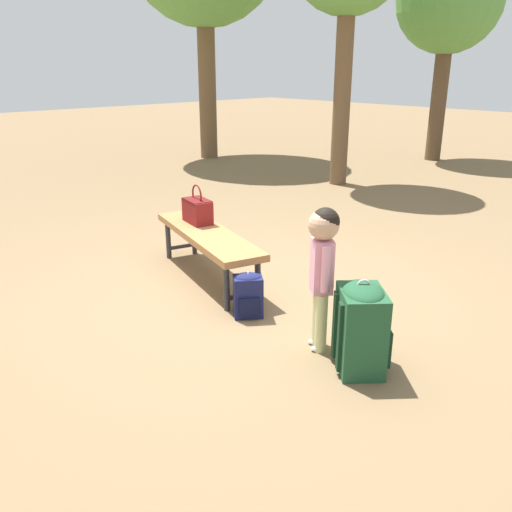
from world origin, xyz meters
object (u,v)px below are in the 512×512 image
Objects in this scene: park_bench at (208,238)px; tree_far at (450,1)px; child_standing at (323,257)px; backpack_large at (361,325)px; handbag at (197,210)px; backpack_small at (248,294)px.

tree_far reaches higher than park_bench.
child_standing is at bearing -65.59° from tree_far.
tree_far reaches higher than backpack_large.
park_bench is 4.48× the size of handbag.
backpack_small is at bearing -17.63° from park_bench.
park_bench is 1.63× the size of child_standing.
park_bench is 2.63× the size of backpack_large.
handbag is 2.23m from backpack_large.
child_standing is 2.67× the size of backpack_small.
tree_far reaches higher than handbag.
handbag is at bearing 158.14° from park_bench.
backpack_large is 9.00m from tree_far.
handbag is at bearing 168.84° from child_standing.
tree_far reaches higher than child_standing.
child_standing is (1.83, -0.36, 0.10)m from handbag.
child_standing is at bearing 177.29° from backpack_large.
handbag is at bearing -77.30° from tree_far.
child_standing is at bearing -9.00° from park_bench.
tree_far is (-3.83, 7.69, 2.66)m from backpack_large.
backpack_small is (-0.71, -0.02, -0.49)m from child_standing.
backpack_small is 0.09× the size of tree_far.
park_bench is 0.41× the size of tree_far.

